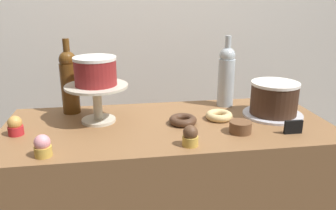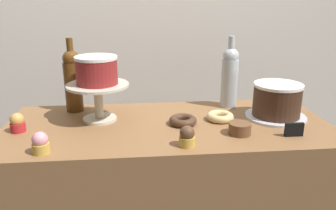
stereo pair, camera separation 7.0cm
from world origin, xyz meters
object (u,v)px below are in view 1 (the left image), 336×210
white_layer_cake (95,71)px  wine_bottle_amber (69,81)px  cupcake_caramel (15,126)px  donut_chocolate (183,120)px  chocolate_round_cake (274,98)px  cupcake_strawberry (43,146)px  donut_glazed (219,116)px  cake_stand_pedestal (97,97)px  price_sign_chalkboard (293,127)px  wine_bottle_clear (226,75)px  cookie_stack (240,127)px  cupcake_chocolate (190,136)px

white_layer_cake → wine_bottle_amber: size_ratio=0.52×
cupcake_caramel → donut_chocolate: bearing=1.3°
chocolate_round_cake → cupcake_strawberry: 0.94m
white_layer_cake → cupcake_caramel: size_ratio=2.27×
donut_glazed → chocolate_round_cake: bearing=2.0°
cake_stand_pedestal → price_sign_chalkboard: bearing=-18.4°
chocolate_round_cake → donut_chocolate: 0.41m
white_layer_cake → chocolate_round_cake: bearing=-3.3°
chocolate_round_cake → donut_glazed: bearing=-178.0°
cake_stand_pedestal → cupcake_strawberry: bearing=-119.2°
cupcake_strawberry → cupcake_caramel: bearing=124.2°
cake_stand_pedestal → white_layer_cake: bearing=-90.0°
chocolate_round_cake → donut_glazed: (-0.24, -0.01, -0.06)m
white_layer_cake → wine_bottle_clear: (0.58, 0.13, -0.07)m
chocolate_round_cake → cupcake_caramel: size_ratio=2.70×
chocolate_round_cake → cookie_stack: bearing=-142.1°
wine_bottle_amber → price_sign_chalkboard: (0.85, -0.38, -0.12)m
wine_bottle_amber → donut_glazed: size_ratio=2.91×
cupcake_caramel → donut_glazed: bearing=3.2°
white_layer_cake → cupcake_strawberry: (-0.16, -0.29, -0.18)m
cupcake_chocolate → donut_chocolate: bearing=85.8°
cupcake_caramel → cupcake_chocolate: 0.65m
cookie_stack → price_sign_chalkboard: size_ratio=1.20×
wine_bottle_amber → price_sign_chalkboard: bearing=-23.9°
wine_bottle_amber → cupcake_caramel: 0.31m
chocolate_round_cake → price_sign_chalkboard: (-0.01, -0.20, -0.05)m
white_layer_cake → donut_chocolate: (0.34, -0.08, -0.20)m
cupcake_caramel → donut_chocolate: (0.64, 0.01, -0.02)m
cupcake_chocolate → price_sign_chalkboard: size_ratio=1.06×
wine_bottle_clear → cake_stand_pedestal: bearing=-167.6°
donut_chocolate → donut_glazed: bearing=10.5°
cake_stand_pedestal → cookie_stack: cake_stand_pedestal is taller
white_layer_cake → chocolate_round_cake: (0.74, -0.04, -0.13)m
cake_stand_pedestal → donut_glazed: (0.50, -0.05, -0.09)m
wine_bottle_amber → cupcake_caramel: (-0.18, -0.23, -0.11)m
wine_bottle_clear → cupcake_strawberry: (-0.75, -0.42, -0.11)m
cupcake_chocolate → donut_chocolate: cupcake_chocolate is taller
white_layer_cake → chocolate_round_cake: 0.75m
wine_bottle_clear → cupcake_strawberry: 0.86m
price_sign_chalkboard → cupcake_chocolate: bearing=-173.7°
donut_glazed → wine_bottle_amber: bearing=163.3°
cupcake_caramel → cupcake_chocolate: bearing=-17.2°
white_layer_cake → donut_chocolate: white_layer_cake is taller
cake_stand_pedestal → donut_chocolate: bearing=-13.4°
white_layer_cake → cookie_stack: (0.54, -0.20, -0.19)m
wine_bottle_amber → cake_stand_pedestal: bearing=-48.0°
price_sign_chalkboard → cookie_stack: bearing=168.3°
donut_chocolate → cookie_stack: size_ratio=1.33×
chocolate_round_cake → cupcake_strawberry: bearing=-164.5°
wine_bottle_amber → cookie_stack: (0.66, -0.34, -0.12)m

